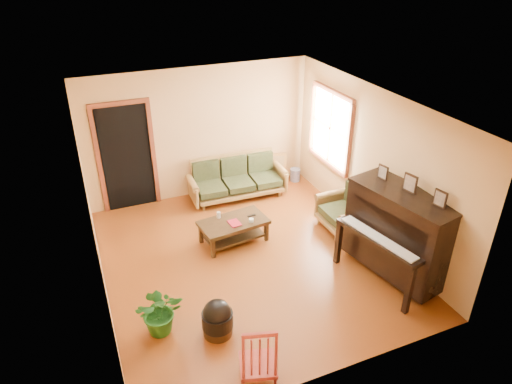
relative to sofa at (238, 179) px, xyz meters
name	(u,v)px	position (x,y,z in m)	size (l,w,h in m)	color
floor	(248,258)	(-0.59, -2.02, -0.41)	(5.00, 5.00, 0.00)	#602A0C
doorway	(127,158)	(-2.04, 0.46, 0.61)	(1.08, 0.16, 2.05)	black
window	(330,128)	(1.62, -0.72, 1.09)	(0.12, 1.36, 1.46)	white
sofa	(238,179)	(0.00, 0.00, 0.00)	(1.93, 0.81, 0.83)	olive
coffee_table	(234,231)	(-0.63, -1.46, -0.21)	(1.14, 0.62, 0.41)	black
armchair	(343,208)	(1.30, -1.83, 0.01)	(0.81, 0.85, 0.85)	olive
piano	(399,235)	(1.36, -3.24, 0.30)	(0.96, 1.62, 1.43)	black
footstool	(218,322)	(-1.57, -3.38, -0.22)	(0.41, 0.41, 0.39)	black
red_chair	(258,351)	(-1.36, -4.24, 0.04)	(0.43, 0.47, 0.91)	maroon
leaning_frame	(275,167)	(1.01, 0.39, -0.09)	(0.48, 0.11, 0.64)	#C99043
ceramic_crock	(295,175)	(1.40, 0.20, -0.28)	(0.22, 0.22, 0.28)	navy
potted_plant	(160,311)	(-2.24, -3.04, -0.07)	(0.62, 0.53, 0.69)	#1B5618
book	(230,225)	(-0.74, -1.56, 0.01)	(0.18, 0.24, 0.02)	maroon
candle	(219,215)	(-0.83, -1.27, 0.06)	(0.07, 0.07, 0.11)	silver
glass_jar	(251,220)	(-0.36, -1.60, 0.03)	(0.08, 0.08, 0.06)	silver
remote	(251,215)	(-0.29, -1.42, 0.01)	(0.15, 0.04, 0.01)	black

